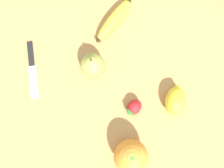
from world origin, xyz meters
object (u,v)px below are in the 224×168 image
pear (92,65)px  paring_knife (32,67)px  strawberry (133,108)px  banana (115,19)px  orange (131,157)px  lemon (175,101)px

pear → paring_knife: pear is taller
strawberry → paring_knife: bearing=-70.3°
pear → strawberry: size_ratio=1.46×
banana → strawberry: size_ratio=2.97×
orange → strawberry: (0.07, 0.10, -0.03)m
strawberry → pear: bearing=-94.2°
banana → lemon: lemon is taller
pear → paring_knife: size_ratio=0.50×
pear → lemon: 0.25m
pear → strawberry: 0.17m
banana → pear: bearing=-167.4°
strawberry → orange: bearing=37.0°
pear → lemon: size_ratio=0.91×
banana → pear: size_ratio=2.03×
banana → paring_knife: bearing=156.8°
orange → lemon: size_ratio=0.92×
orange → lemon: bearing=19.9°
pear → paring_knife: (-0.16, 0.09, -0.03)m
banana → pear: 0.17m
orange → paring_knife: orange is taller
strawberry → paring_knife: (-0.20, 0.25, -0.02)m
orange → pear: (0.03, 0.27, -0.01)m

